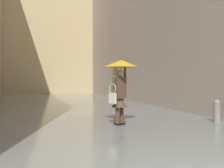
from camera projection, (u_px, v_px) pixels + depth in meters
The scene contains 6 objects.
ground_plane at pixel (69, 106), 14.60m from camera, with size 60.00×60.00×0.00m, color gray.
flood_water at pixel (69, 105), 14.60m from camera, with size 9.02×29.39×0.06m, color slate.
building_facade_far at pixel (49, 36), 26.50m from camera, with size 11.82×1.80×11.29m, color tan.
person_wading at pixel (120, 77), 8.28m from camera, with size 1.09×1.09×2.10m.
potted_plant_near_left at pixel (114, 94), 19.21m from camera, with size 0.46×0.46×0.68m.
mooring_bollard at pixel (217, 112), 8.71m from camera, with size 0.22×0.22×0.79m.
Camera 1 is at (2.17, 2.90, 1.45)m, focal length 43.85 mm.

